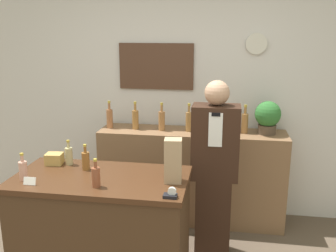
{
  "coord_description": "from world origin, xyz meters",
  "views": [
    {
      "loc": [
        0.52,
        -1.97,
        1.99
      ],
      "look_at": [
        0.03,
        1.12,
        1.19
      ],
      "focal_mm": 40.0,
      "sensor_mm": 36.0,
      "label": 1
    }
  ],
  "objects_px": {
    "shopkeeper": "(214,172)",
    "paper_bag": "(173,161)",
    "tape_dispenser": "(171,194)",
    "potted_plant": "(268,116)"
  },
  "relations": [
    {
      "from": "shopkeeper",
      "to": "tape_dispenser",
      "type": "height_order",
      "value": "shopkeeper"
    },
    {
      "from": "shopkeeper",
      "to": "paper_bag",
      "type": "distance_m",
      "value": 0.73
    },
    {
      "from": "shopkeeper",
      "to": "paper_bag",
      "type": "bearing_deg",
      "value": -114.46
    },
    {
      "from": "paper_bag",
      "to": "potted_plant",
      "type": "bearing_deg",
      "value": 58.43
    },
    {
      "from": "paper_bag",
      "to": "tape_dispenser",
      "type": "height_order",
      "value": "paper_bag"
    },
    {
      "from": "potted_plant",
      "to": "tape_dispenser",
      "type": "distance_m",
      "value": 1.69
    },
    {
      "from": "paper_bag",
      "to": "tape_dispenser",
      "type": "bearing_deg",
      "value": -84.73
    },
    {
      "from": "shopkeeper",
      "to": "paper_bag",
      "type": "height_order",
      "value": "shopkeeper"
    },
    {
      "from": "potted_plant",
      "to": "tape_dispenser",
      "type": "bearing_deg",
      "value": -116.18
    },
    {
      "from": "shopkeeper",
      "to": "paper_bag",
      "type": "xyz_separation_m",
      "value": [
        -0.28,
        -0.61,
        0.3
      ]
    }
  ]
}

